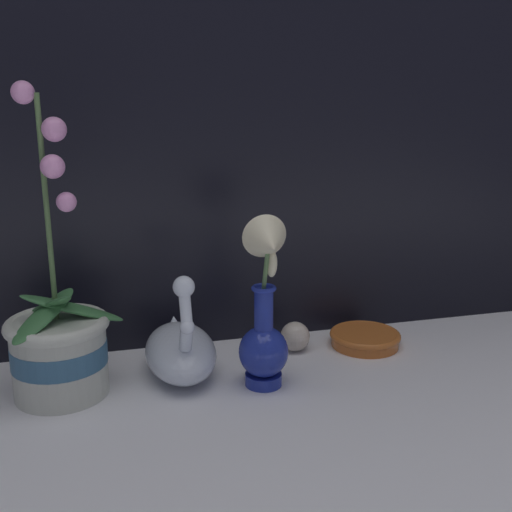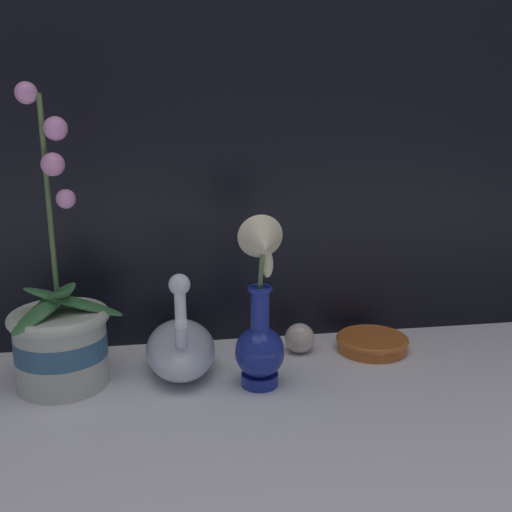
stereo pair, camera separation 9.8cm
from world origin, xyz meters
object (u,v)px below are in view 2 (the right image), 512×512
blue_vase (261,320)px  amber_dish (372,342)px  orchid_potted_plant (60,335)px  swan_figurine (181,345)px  glass_sphere (300,338)px

blue_vase → amber_dish: size_ratio=2.13×
orchid_potted_plant → blue_vase: orchid_potted_plant is taller
swan_figurine → blue_vase: bearing=-33.6°
swan_figurine → blue_vase: (0.12, -0.08, 0.07)m
blue_vase → orchid_potted_plant: bearing=169.2°
swan_figurine → amber_dish: swan_figurine is taller
swan_figurine → glass_sphere: bearing=11.5°
orchid_potted_plant → swan_figurine: size_ratio=2.24×
glass_sphere → amber_dish: 0.14m
orchid_potted_plant → amber_dish: size_ratio=3.57×
blue_vase → glass_sphere: blue_vase is taller
swan_figurine → amber_dish: bearing=5.2°
orchid_potted_plant → glass_sphere: bearing=9.4°
blue_vase → amber_dish: (0.23, 0.11, -0.10)m
orchid_potted_plant → amber_dish: orchid_potted_plant is taller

